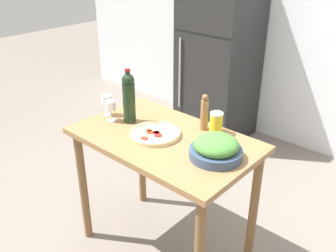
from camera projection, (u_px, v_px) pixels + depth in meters
name	position (u px, v px, depth m)	size (l,w,h in m)	color
ground_plane	(165.00, 247.00, 2.68)	(14.00, 14.00, 0.00)	slate
wall_back	(313.00, 20.00, 3.48)	(6.40, 0.08, 2.60)	silver
refrigerator	(219.00, 63.00, 3.90)	(0.68, 0.69, 1.64)	black
prep_counter	(164.00, 156.00, 2.34)	(1.13, 0.69, 0.90)	olive
wine_bottle	(129.00, 97.00, 2.39)	(0.08, 0.08, 0.36)	black
wine_glass_near	(111.00, 106.00, 2.44)	(0.07, 0.07, 0.14)	silver
wine_glass_far	(106.00, 101.00, 2.52)	(0.07, 0.07, 0.14)	silver
pepper_mill	(204.00, 113.00, 2.32)	(0.05, 0.05, 0.24)	olive
salad_bowl	(216.00, 148.00, 2.04)	(0.29, 0.29, 0.13)	#384C6B
homemade_pizza	(155.00, 133.00, 2.29)	(0.31, 0.31, 0.03)	#DBC189
salt_canister	(216.00, 123.00, 2.29)	(0.08, 0.08, 0.14)	yellow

